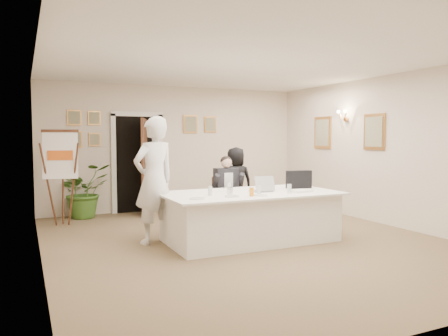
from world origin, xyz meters
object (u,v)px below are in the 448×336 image
object	(u,v)px
potted_palm	(84,191)
laptop	(261,183)
steel_jug	(230,191)
conference_table	(250,216)
paper_stack	(301,191)
standing_woman	(236,182)
standing_man	(154,180)
seated_man	(227,192)
laptop_bag	(299,179)
flip_chart	(62,183)
oj_glass	(252,192)

from	to	relation	value
potted_palm	laptop	bearing A→B (deg)	-53.20
laptop	steel_jug	size ratio (longest dim) A/B	3.24
conference_table	paper_stack	distance (m)	0.91
conference_table	standing_woman	xyz separation A→B (m)	(0.73, 1.98, 0.33)
potted_palm	steel_jug	world-z (taller)	potted_palm
potted_palm	standing_man	bearing A→B (deg)	-75.08
seated_man	paper_stack	xyz separation A→B (m)	(0.67, -1.34, 0.13)
laptop_bag	paper_stack	size ratio (longest dim) A/B	1.33
potted_palm	laptop_bag	xyz separation A→B (m)	(3.15, -3.05, 0.38)
standing_man	steel_jug	world-z (taller)	standing_man
flip_chart	paper_stack	distance (m)	4.35
seated_man	oj_glass	xyz separation A→B (m)	(-0.30, -1.48, 0.18)
standing_man	potted_palm	size ratio (longest dim) A/B	1.78
oj_glass	seated_man	bearing A→B (deg)	78.65
standing_man	flip_chart	bearing A→B (deg)	-78.13
standing_man	laptop	world-z (taller)	standing_man
paper_stack	seated_man	bearing A→B (deg)	116.44
flip_chart	steel_jug	distance (m)	3.38
seated_man	steel_jug	distance (m)	1.26
seated_man	oj_glass	size ratio (longest dim) A/B	10.17
flip_chart	seated_man	bearing A→B (deg)	-27.52
conference_table	seated_man	size ratio (longest dim) A/B	2.10
paper_stack	laptop_bag	bearing A→B (deg)	59.17
potted_palm	seated_man	bearing A→B (deg)	-43.90
laptop_bag	paper_stack	world-z (taller)	laptop_bag
potted_palm	flip_chart	bearing A→B (deg)	-123.25
standing_man	standing_woman	world-z (taller)	standing_man
laptop_bag	oj_glass	size ratio (longest dim) A/B	3.34
oj_glass	steel_jug	distance (m)	0.38
standing_woman	laptop_bag	distance (m)	1.89
standing_man	laptop_bag	distance (m)	2.46
seated_man	flip_chart	distance (m)	3.05
oj_glass	steel_jug	xyz separation A→B (m)	(-0.19, 0.33, -0.01)
standing_man	standing_woman	xyz separation A→B (m)	(2.15, 1.50, -0.26)
seated_man	standing_woman	size ratio (longest dim) A/B	0.91
laptop	flip_chart	bearing A→B (deg)	141.13
standing_woman	laptop	distance (m)	2.02
laptop	steel_jug	xyz separation A→B (m)	(-0.62, -0.14, -0.08)
standing_woman	paper_stack	bearing A→B (deg)	99.56
standing_woman	seated_man	bearing A→B (deg)	64.68
standing_woman	paper_stack	xyz separation A→B (m)	(0.03, -2.28, 0.07)
conference_table	standing_man	xyz separation A→B (m)	(-1.42, 0.48, 0.59)
flip_chart	laptop	world-z (taller)	flip_chart
potted_palm	conference_table	bearing A→B (deg)	-56.11
laptop_bag	laptop	bearing A→B (deg)	-164.08
seated_man	potted_palm	bearing A→B (deg)	129.07
paper_stack	oj_glass	size ratio (longest dim) A/B	2.51
standing_woman	steel_jug	bearing A→B (deg)	70.45
conference_table	laptop	distance (m)	0.57
potted_palm	oj_glass	size ratio (longest dim) A/B	8.48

